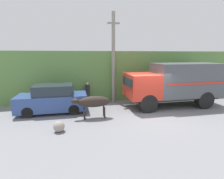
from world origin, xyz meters
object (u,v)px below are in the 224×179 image
(cargo_truck, at_px, (175,82))
(pedestrian_on_hill, at_px, (88,92))
(utility_pole, at_px, (113,57))
(roadside_rock, at_px, (59,126))
(parked_suv, at_px, (53,99))
(brown_cow, at_px, (93,102))

(cargo_truck, height_order, pedestrian_on_hill, cargo_truck)
(utility_pole, relative_size, roadside_rock, 12.58)
(cargo_truck, relative_size, roadside_rock, 12.56)
(parked_suv, bearing_deg, roadside_rock, -78.84)
(cargo_truck, relative_size, pedestrian_on_hill, 4.11)
(parked_suv, xyz_separation_m, roadside_rock, (0.61, -3.12, -0.59))
(cargo_truck, relative_size, parked_suv, 1.56)
(parked_suv, xyz_separation_m, utility_pole, (4.33, 1.72, 2.60))
(brown_cow, distance_m, roadside_rock, 2.49)
(parked_suv, bearing_deg, pedestrian_on_hill, 35.28)
(brown_cow, xyz_separation_m, utility_pole, (1.90, 3.30, 2.48))
(parked_suv, height_order, utility_pole, utility_pole)
(roadside_rock, bearing_deg, cargo_truck, 19.80)
(brown_cow, distance_m, parked_suv, 2.90)
(parked_suv, distance_m, pedestrian_on_hill, 2.84)
(brown_cow, bearing_deg, utility_pole, 65.61)
(brown_cow, relative_size, utility_pole, 0.33)
(utility_pole, bearing_deg, roadside_rock, -127.55)
(cargo_truck, distance_m, pedestrian_on_hill, 6.44)
(pedestrian_on_hill, height_order, roadside_rock, pedestrian_on_hill)
(pedestrian_on_hill, bearing_deg, parked_suv, 7.80)
(parked_suv, bearing_deg, cargo_truck, -2.07)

